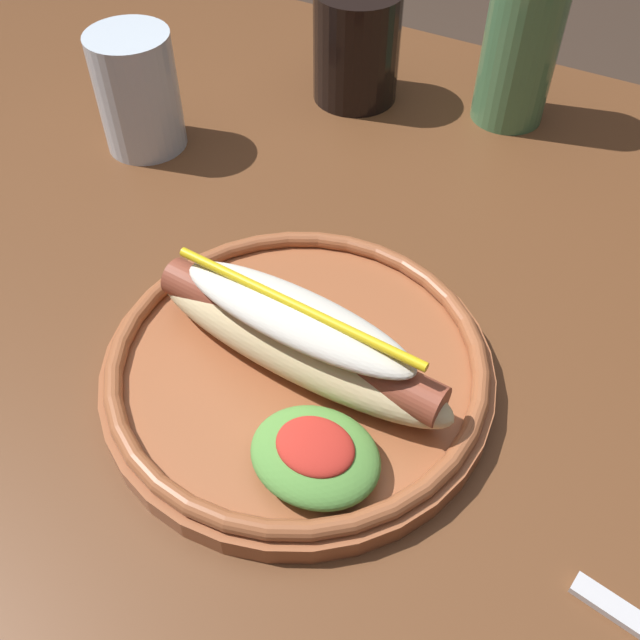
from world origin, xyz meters
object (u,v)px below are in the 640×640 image
Objects in this scene: soda_cup at (356,46)px; hot_dog_plate at (298,363)px; water_cup at (138,92)px; glass_bottle at (525,28)px.

hot_dog_plate is at bearing -68.58° from soda_cup.
glass_bottle is (0.28, 0.21, 0.04)m from water_cup.
soda_cup reaches higher than hot_dog_plate.
hot_dog_plate is 1.15× the size of glass_bottle.
soda_cup is 0.16m from glass_bottle.
soda_cup is (-0.13, 0.34, 0.03)m from hot_dog_plate.
hot_dog_plate is 2.46× the size of soda_cup.
water_cup is (-0.26, 0.17, 0.03)m from hot_dog_plate.
glass_bottle is at bearing 14.71° from soda_cup.
water_cup is at bearing -143.20° from glass_bottle.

